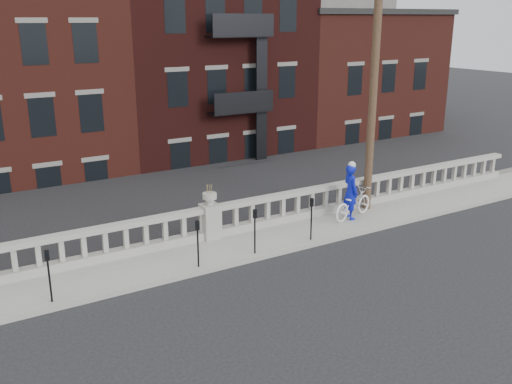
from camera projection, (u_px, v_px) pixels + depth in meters
The scene contains 12 objects.
ground at pixel (279, 290), 14.87m from camera, with size 120.00×120.00×0.00m, color black.
sidewalk at pixel (225, 250), 17.29m from camera, with size 32.00×2.20×0.15m, color gray.
balustrade at pixel (210, 223), 17.91m from camera, with size 28.00×0.34×1.03m.
planter_pedestal at pixel (210, 217), 17.85m from camera, with size 0.55×0.55×1.76m.
lower_level at pixel (70, 93), 33.20m from camera, with size 80.00×44.00×20.80m.
utility_pole at pixel (375, 66), 19.36m from camera, with size 1.60×0.28×10.00m.
parking_meter_a at pixel (49, 270), 13.71m from camera, with size 0.10×0.09×1.36m.
parking_meter_b at pixel (198, 238), 15.69m from camera, with size 0.10×0.09×1.36m.
parking_meter_c at pixel (255, 226), 16.60m from camera, with size 0.10×0.09×1.36m.
parking_meter_d at pixel (311, 214), 17.62m from camera, with size 0.10×0.09×1.36m.
bicycle at pixel (353, 203), 19.71m from camera, with size 0.69×1.98×1.04m, color white.
cyclist at pixel (351, 192), 19.52m from camera, with size 0.70×0.46×1.92m, color #0B15B2.
Camera 1 is at (-7.52, -11.18, 6.81)m, focal length 40.00 mm.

